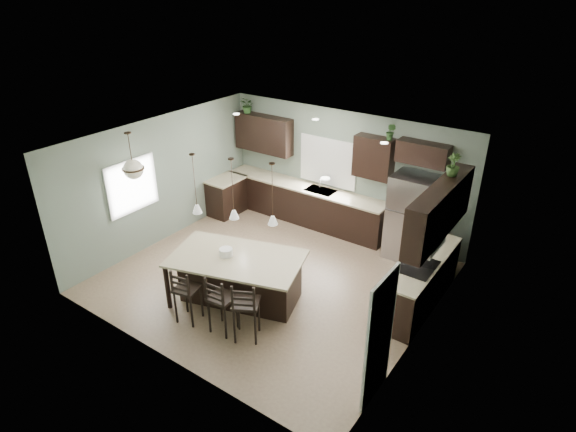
% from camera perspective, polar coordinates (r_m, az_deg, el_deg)
% --- Properties ---
extents(ground, '(6.00, 6.00, 0.00)m').
position_cam_1_polar(ground, '(9.70, -1.86, -7.33)').
color(ground, '#9E8466').
rests_on(ground, ground).
extents(pantry_door, '(0.04, 0.82, 2.04)m').
position_cam_1_polar(pantry_door, '(6.82, 10.76, -14.13)').
color(pantry_door, white).
rests_on(pantry_door, ground).
extents(window_back, '(1.35, 0.02, 1.00)m').
position_cam_1_polar(window_back, '(11.23, 4.78, 6.42)').
color(window_back, white).
rests_on(window_back, room_shell).
extents(window_left, '(0.02, 1.10, 1.00)m').
position_cam_1_polar(window_left, '(10.39, -18.05, 3.43)').
color(window_left, white).
rests_on(window_left, room_shell).
extents(left_return_cabs, '(0.60, 0.90, 0.90)m').
position_cam_1_polar(left_return_cabs, '(12.15, -7.32, 2.30)').
color(left_return_cabs, black).
rests_on(left_return_cabs, ground).
extents(left_return_countertop, '(0.66, 0.96, 0.04)m').
position_cam_1_polar(left_return_countertop, '(11.95, -7.37, 4.33)').
color(left_return_countertop, beige).
rests_on(left_return_countertop, left_return_cabs).
extents(back_lower_cabs, '(4.20, 0.60, 0.90)m').
position_cam_1_polar(back_lower_cabs, '(11.65, 1.96, 1.40)').
color(back_lower_cabs, black).
rests_on(back_lower_cabs, ground).
extents(back_countertop, '(4.20, 0.66, 0.04)m').
position_cam_1_polar(back_countertop, '(11.44, 1.94, 3.50)').
color(back_countertop, beige).
rests_on(back_countertop, back_lower_cabs).
extents(sink_inset, '(0.70, 0.45, 0.01)m').
position_cam_1_polar(sink_inset, '(11.22, 3.87, 3.04)').
color(sink_inset, gray).
rests_on(sink_inset, back_countertop).
extents(faucet, '(0.02, 0.02, 0.28)m').
position_cam_1_polar(faucet, '(11.14, 3.81, 3.67)').
color(faucet, silver).
rests_on(faucet, back_countertop).
extents(back_upper_left, '(1.55, 0.34, 0.90)m').
position_cam_1_polar(back_upper_left, '(11.92, -2.88, 9.71)').
color(back_upper_left, black).
rests_on(back_upper_left, room_shell).
extents(back_upper_right, '(0.85, 0.34, 0.90)m').
position_cam_1_polar(back_upper_right, '(10.45, 10.13, 6.85)').
color(back_upper_right, black).
rests_on(back_upper_right, room_shell).
extents(fridge_header, '(1.05, 0.34, 0.45)m').
position_cam_1_polar(fridge_header, '(9.99, 15.71, 7.15)').
color(fridge_header, black).
rests_on(fridge_header, room_shell).
extents(right_lower_cabs, '(0.60, 2.35, 0.90)m').
position_cam_1_polar(right_lower_cabs, '(9.08, 15.48, -7.67)').
color(right_lower_cabs, black).
rests_on(right_lower_cabs, ground).
extents(right_countertop, '(0.66, 2.35, 0.04)m').
position_cam_1_polar(right_countertop, '(8.83, 15.73, -5.10)').
color(right_countertop, beige).
rests_on(right_countertop, right_lower_cabs).
extents(cooktop, '(0.58, 0.75, 0.02)m').
position_cam_1_polar(cooktop, '(8.60, 15.10, -5.77)').
color(cooktop, black).
rests_on(cooktop, right_countertop).
extents(wall_oven_front, '(0.01, 0.72, 0.60)m').
position_cam_1_polar(wall_oven_front, '(8.94, 13.02, -7.93)').
color(wall_oven_front, gray).
rests_on(wall_oven_front, right_lower_cabs).
extents(right_upper_cabs, '(0.34, 2.35, 0.90)m').
position_cam_1_polar(right_upper_cabs, '(8.32, 17.55, 0.66)').
color(right_upper_cabs, black).
rests_on(right_upper_cabs, room_shell).
extents(microwave, '(0.40, 0.75, 0.40)m').
position_cam_1_polar(microwave, '(8.27, 16.23, -2.43)').
color(microwave, gray).
rests_on(microwave, right_upper_cabs).
extents(refrigerator, '(0.90, 0.74, 1.85)m').
position_cam_1_polar(refrigerator, '(10.28, 14.43, -0.18)').
color(refrigerator, '#999AA1').
rests_on(refrigerator, ground).
extents(kitchen_island, '(2.63, 1.96, 0.92)m').
position_cam_1_polar(kitchen_island, '(8.89, -5.98, -7.44)').
color(kitchen_island, black).
rests_on(kitchen_island, ground).
extents(serving_dish, '(0.24, 0.24, 0.14)m').
position_cam_1_polar(serving_dish, '(8.67, -7.36, -4.28)').
color(serving_dish, white).
rests_on(serving_dish, kitchen_island).
extents(bar_stool_left, '(0.47, 0.47, 1.08)m').
position_cam_1_polar(bar_stool_left, '(8.50, -11.80, -9.06)').
color(bar_stool_left, black).
rests_on(bar_stool_left, ground).
extents(bar_stool_center, '(0.45, 0.45, 1.11)m').
position_cam_1_polar(bar_stool_center, '(8.17, -7.77, -10.21)').
color(bar_stool_center, black).
rests_on(bar_stool_center, ground).
extents(bar_stool_right, '(0.58, 0.58, 1.14)m').
position_cam_1_polar(bar_stool_right, '(7.97, -4.97, -10.95)').
color(bar_stool_right, black).
rests_on(bar_stool_right, ground).
extents(pendant_left, '(0.17, 0.17, 1.10)m').
position_cam_1_polar(pendant_left, '(8.32, -10.99, 3.75)').
color(pendant_left, silver).
rests_on(pendant_left, room_shell).
extents(pendant_center, '(0.17, 0.17, 1.10)m').
position_cam_1_polar(pendant_center, '(8.02, -6.58, 3.19)').
color(pendant_center, white).
rests_on(pendant_center, room_shell).
extents(pendant_right, '(0.17, 0.17, 1.10)m').
position_cam_1_polar(pendant_right, '(7.78, -1.87, 2.57)').
color(pendant_right, white).
rests_on(pendant_right, room_shell).
extents(chandelier, '(0.43, 0.43, 0.94)m').
position_cam_1_polar(chandelier, '(9.73, -18.10, 6.80)').
color(chandelier, '#F8EDCB').
rests_on(chandelier, room_shell).
extents(plant_back_left, '(0.40, 0.36, 0.38)m').
position_cam_1_polar(plant_back_left, '(12.00, -4.80, 12.94)').
color(plant_back_left, '#2A5023').
rests_on(plant_back_left, back_upper_left).
extents(plant_back_right, '(0.22, 0.19, 0.36)m').
position_cam_1_polar(plant_back_right, '(10.10, 12.09, 9.74)').
color(plant_back_right, '#295023').
rests_on(plant_back_right, back_upper_right).
extents(plant_right_wall, '(0.26, 0.26, 0.39)m').
position_cam_1_polar(plant_right_wall, '(8.51, 19.01, 5.76)').
color(plant_right_wall, '#385826').
rests_on(plant_right_wall, right_upper_cabs).
extents(room_shell, '(6.00, 6.00, 6.00)m').
position_cam_1_polar(room_shell, '(8.86, -2.02, 1.81)').
color(room_shell, slate).
rests_on(room_shell, ground).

